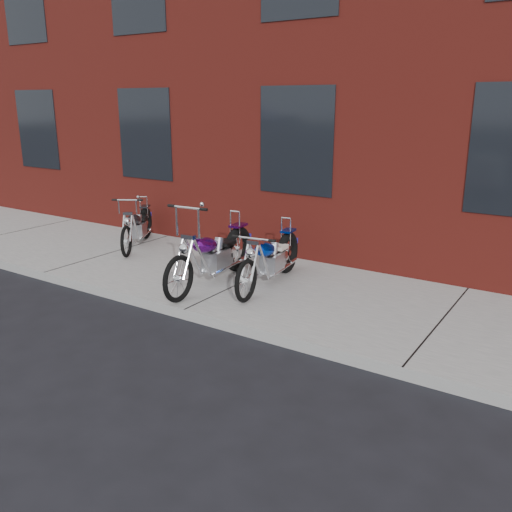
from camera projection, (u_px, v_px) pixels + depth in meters
The scene contains 6 objects.
ground at pixel (185, 320), 7.32m from camera, with size 120.00×120.00×0.00m, color black.
sidewalk at pixel (247, 284), 8.51m from camera, with size 22.00×3.00×0.15m, color gray.
building_brick at pixel (402, 50), 12.65m from camera, with size 22.00×10.00×8.00m, color maroon.
chopper_purple at pixel (213, 257), 8.20m from camera, with size 0.57×2.34×1.31m.
chopper_blue at pixel (270, 261), 8.16m from camera, with size 0.53×2.13×0.93m.
chopper_third at pixel (137, 228), 10.36m from camera, with size 1.08×1.77×1.01m.
Camera 1 is at (4.54, -5.16, 2.85)m, focal length 38.00 mm.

